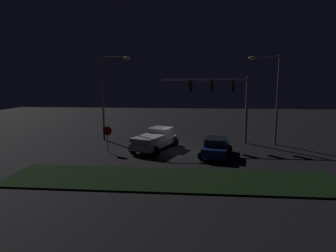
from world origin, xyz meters
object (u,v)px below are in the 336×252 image
street_lamp_left (108,88)px  stop_sign (107,134)px  street_lamp_right (272,89)px  car_sedan (216,147)px  pickup_truck (156,138)px  traffic_signal_gantry (221,93)px

street_lamp_left → stop_sign: (1.31, -5.02, -3.79)m
street_lamp_right → street_lamp_left: bearing=177.1°
car_sedan → street_lamp_left: street_lamp_left is taller
pickup_truck → street_lamp_left: bearing=75.5°
traffic_signal_gantry → stop_sign: (-9.84, -4.68, -3.34)m
street_lamp_left → street_lamp_right: bearing=-2.9°
pickup_truck → car_sedan: (5.10, -1.88, -0.26)m
car_sedan → street_lamp_right: 8.41m
pickup_truck → traffic_signal_gantry: traffic_signal_gantry is taller
car_sedan → street_lamp_right: size_ratio=0.56×
street_lamp_left → pickup_truck: bearing=-34.4°
car_sedan → street_lamp_left: (-10.32, 5.45, 4.61)m
pickup_truck → stop_sign: (-3.90, -1.45, 0.56)m
traffic_signal_gantry → street_lamp_left: street_lamp_left is taller
pickup_truck → street_lamp_right: (10.47, 2.77, 4.26)m
street_lamp_left → street_lamp_right: street_lamp_left is taller
traffic_signal_gantry → car_sedan: bearing=-99.3°
street_lamp_left → stop_sign: bearing=-75.3°
car_sedan → street_lamp_right: bearing=-38.8°
pickup_truck → street_lamp_left: street_lamp_left is taller
traffic_signal_gantry → stop_sign: traffic_signal_gantry is taller
pickup_truck → street_lamp_right: bearing=-55.4°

